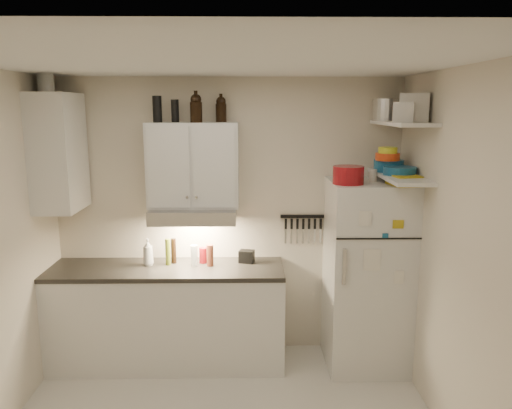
{
  "coord_description": "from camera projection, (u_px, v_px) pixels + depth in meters",
  "views": [
    {
      "loc": [
        0.19,
        -3.09,
        2.33
      ],
      "look_at": [
        0.25,
        0.9,
        1.55
      ],
      "focal_mm": 35.0,
      "sensor_mm": 36.0,
      "label": 1
    }
  ],
  "objects": [
    {
      "name": "right_wall",
      "position": [
        466.0,
        268.0,
        3.25
      ],
      "size": [
        0.02,
        3.0,
        2.6
      ],
      "primitive_type": "cube",
      "color": "beige",
      "rests_on": "ground"
    },
    {
      "name": "thermos_a",
      "position": [
        175.0,
        111.0,
        4.33
      ],
      "size": [
        0.07,
        0.07,
        0.2
      ],
      "primitive_type": "cylinder",
      "rotation": [
        0.0,
        0.0,
        0.06
      ],
      "color": "black",
      "rests_on": "upper_cabinet"
    },
    {
      "name": "thermos_b",
      "position": [
        157.0,
        109.0,
        4.29
      ],
      "size": [
        0.09,
        0.09,
        0.23
      ],
      "primitive_type": "cylinder",
      "rotation": [
        0.0,
        0.0,
        0.12
      ],
      "color": "black",
      "rests_on": "upper_cabinet"
    },
    {
      "name": "bowl_teal",
      "position": [
        389.0,
        166.0,
        4.37
      ],
      "size": [
        0.26,
        0.26,
        0.1
      ],
      "primitive_type": "cylinder",
      "color": "navy",
      "rests_on": "shelf_lo"
    },
    {
      "name": "book_stack",
      "position": [
        404.0,
        180.0,
        4.08
      ],
      "size": [
        0.25,
        0.29,
        0.09
      ],
      "primitive_type": "cube",
      "rotation": [
        0.0,
        0.0,
        0.16
      ],
      "color": "#AE9515",
      "rests_on": "fridge"
    },
    {
      "name": "tin_a",
      "position": [
        414.0,
        108.0,
        3.92
      ],
      "size": [
        0.27,
        0.26,
        0.22
      ],
      "primitive_type": "cube",
      "rotation": [
        0.0,
        0.0,
        -0.31
      ],
      "color": "#AAAAAD",
      "rests_on": "shelf_hi"
    },
    {
      "name": "ceiling",
      "position": [
        217.0,
        60.0,
        2.98
      ],
      "size": [
        3.2,
        3.0,
        0.02
      ],
      "primitive_type": "cube",
      "color": "silver",
      "rests_on": "ground"
    },
    {
      "name": "stock_pot",
      "position": [
        387.0,
        110.0,
        4.38
      ],
      "size": [
        0.29,
        0.29,
        0.19
      ],
      "primitive_type": "cylinder",
      "rotation": [
        0.0,
        0.0,
        0.1
      ],
      "color": "silver",
      "rests_on": "shelf_hi"
    },
    {
      "name": "side_cabinet",
      "position": [
        58.0,
        152.0,
        4.26
      ],
      "size": [
        0.33,
        0.55,
        1.0
      ],
      "primitive_type": "cube",
      "color": "silver",
      "rests_on": "left_wall"
    },
    {
      "name": "bowl_orange",
      "position": [
        388.0,
        157.0,
        4.3
      ],
      "size": [
        0.21,
        0.21,
        0.06
      ],
      "primitive_type": "cylinder",
      "color": "#E04215",
      "rests_on": "bowl_teal"
    },
    {
      "name": "upper_cabinet",
      "position": [
        193.0,
        165.0,
        4.43
      ],
      "size": [
        0.8,
        0.33,
        0.75
      ],
      "primitive_type": "cube",
      "color": "silver",
      "rests_on": "back_wall"
    },
    {
      "name": "bowl_yellow",
      "position": [
        388.0,
        150.0,
        4.29
      ],
      "size": [
        0.16,
        0.16,
        0.05
      ],
      "primitive_type": "cylinder",
      "color": "yellow",
      "rests_on": "bowl_orange"
    },
    {
      "name": "shelf_hi",
      "position": [
        402.0,
        123.0,
        4.08
      ],
      "size": [
        0.3,
        0.95,
        0.03
      ],
      "primitive_type": "cube",
      "color": "silver",
      "rests_on": "right_wall"
    },
    {
      "name": "back_wall",
      "position": [
        229.0,
        218.0,
        4.71
      ],
      "size": [
        3.2,
        0.02,
        2.6
      ],
      "primitive_type": "cube",
      "color": "beige",
      "rests_on": "ground"
    },
    {
      "name": "red_jar",
      "position": [
        203.0,
        255.0,
        4.59
      ],
      "size": [
        0.08,
        0.08,
        0.15
      ],
      "primitive_type": "cylinder",
      "rotation": [
        0.0,
        0.0,
        -0.09
      ],
      "color": "maroon",
      "rests_on": "countertop"
    },
    {
      "name": "dutch_oven",
      "position": [
        348.0,
        175.0,
        4.15
      ],
      "size": [
        0.33,
        0.33,
        0.15
      ],
      "primitive_type": "cylinder",
      "rotation": [
        0.0,
        0.0,
        -0.35
      ],
      "color": "maroon",
      "rests_on": "fridge"
    },
    {
      "name": "side_jar",
      "position": [
        46.0,
        82.0,
        4.14
      ],
      "size": [
        0.17,
        0.17,
        0.18
      ],
      "primitive_type": "cylinder",
      "rotation": [
        0.0,
        0.0,
        0.3
      ],
      "color": "silver",
      "rests_on": "side_cabinet"
    },
    {
      "name": "base_cabinet",
      "position": [
        168.0,
        317.0,
        4.56
      ],
      "size": [
        2.1,
        0.6,
        0.88
      ],
      "primitive_type": "cube",
      "color": "silver",
      "rests_on": "floor"
    },
    {
      "name": "caddy",
      "position": [
        247.0,
        256.0,
        4.6
      ],
      "size": [
        0.15,
        0.13,
        0.11
      ],
      "primitive_type": "cube",
      "rotation": [
        0.0,
        0.0,
        -0.26
      ],
      "color": "black",
      "rests_on": "countertop"
    },
    {
      "name": "growler_a",
      "position": [
        196.0,
        108.0,
        4.28
      ],
      "size": [
        0.11,
        0.11,
        0.25
      ],
      "primitive_type": null,
      "rotation": [
        0.0,
        0.0,
        -0.05
      ],
      "color": "black",
      "rests_on": "upper_cabinet"
    },
    {
      "name": "tin_b",
      "position": [
        404.0,
        112.0,
        3.82
      ],
      "size": [
        0.2,
        0.2,
        0.15
      ],
      "primitive_type": "cube",
      "rotation": [
        0.0,
        0.0,
        -0.37
      ],
      "color": "#AAAAAD",
      "rests_on": "shelf_hi"
    },
    {
      "name": "oil_bottle",
      "position": [
        168.0,
        252.0,
        4.52
      ],
      "size": [
        0.06,
        0.06,
        0.24
      ],
      "primitive_type": "cylinder",
      "rotation": [
        0.0,
        0.0,
        -0.2
      ],
      "color": "#505D17",
      "rests_on": "countertop"
    },
    {
      "name": "clear_bottle",
      "position": [
        194.0,
        255.0,
        4.51
      ],
      "size": [
        0.08,
        0.08,
        0.19
      ],
      "primitive_type": "cylinder",
      "rotation": [
        0.0,
        0.0,
        0.27
      ],
      "color": "silver",
      "rests_on": "countertop"
    },
    {
      "name": "vinegar_bottle",
      "position": [
        174.0,
        251.0,
        4.57
      ],
      "size": [
        0.06,
        0.06,
        0.23
      ],
      "primitive_type": "cylinder",
      "rotation": [
        0.0,
        0.0,
        -0.25
      ],
      "color": "black",
      "rests_on": "countertop"
    },
    {
      "name": "knife_strip",
      "position": [
        303.0,
        216.0,
        4.69
      ],
      "size": [
        0.42,
        0.02,
        0.03
      ],
      "primitive_type": "cube",
      "color": "black",
      "rests_on": "back_wall"
    },
    {
      "name": "soap_bottle",
      "position": [
        148.0,
        251.0,
        4.5
      ],
      "size": [
        0.13,
        0.13,
        0.27
      ],
      "primitive_type": "imported",
      "rotation": [
        0.0,
        0.0,
        0.3
      ],
      "color": "silver",
      "rests_on": "countertop"
    },
    {
      "name": "countertop",
      "position": [
        166.0,
        269.0,
        4.47
      ],
      "size": [
        2.1,
        0.62,
        0.04
      ],
      "primitive_type": "cube",
      "color": "#272521",
      "rests_on": "base_cabinet"
    },
    {
      "name": "growler_b",
      "position": [
        221.0,
        109.0,
        4.41
      ],
      "size": [
        0.11,
        0.11,
        0.23
      ],
      "primitive_type": null,
      "rotation": [
        0.0,
        0.0,
        0.12
      ],
      "color": "black",
      "rests_on": "upper_cabinet"
    },
    {
      "name": "spice_jar",
      "position": [
        373.0,
        175.0,
        4.29
      ],
      "size": [
        0.07,
        0.07,
        0.1
      ],
      "primitive_type": "cylinder",
      "rotation": [
        0.0,
        0.0,
        0.05
      ],
      "color": "silver",
      "rests_on": "fridge"
    },
    {
      "name": "fridge",
      "position": [
        367.0,
        275.0,
        4.47
      ],
      "size": [
        0.7,
        0.68,
        1.7
      ],
      "primitive_type": "cube",
      "color": "silver",
      "rests_on": "floor"
    },
    {
      "name": "range_hood",
      "position": [
        194.0,
        214.0,
        4.45
      ],
      "size": [
        0.76,
        0.46,
        0.12
      ],
      "primitive_type": "cube",
      "color": "silver",
      "rests_on": "back_wall"
    },
    {
      "name": "plates",
      "position": [
        400.0,
        171.0,
        4.16
      ],
      "size": [
        0.33,
        0.33,
        0.07
      ],
      "primitive_type": "cylinder",
      "rotation": [
        0.0,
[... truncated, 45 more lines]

